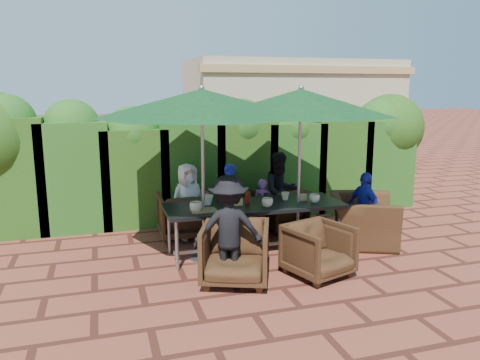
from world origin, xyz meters
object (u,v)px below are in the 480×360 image
object	(u,v)px
chair_far_left	(183,213)
chair_far_right	(279,206)
dining_table	(254,209)
chair_far_mid	(239,214)
chair_end_right	(363,212)
umbrella_left	(202,103)
umbrella_right	(301,103)
chair_near_left	(235,250)
chair_near_right	(319,248)

from	to	relation	value
chair_far_left	chair_far_right	xyz separation A→B (m)	(1.69, 0.01, -0.01)
dining_table	chair_far_right	distance (m)	1.37
chair_far_mid	chair_end_right	bearing A→B (deg)	168.14
chair_far_mid	chair_end_right	distance (m)	1.98
umbrella_left	chair_far_left	bearing A→B (deg)	95.78
umbrella_right	chair_far_right	xyz separation A→B (m)	(0.15, 1.13, -1.82)
dining_table	chair_far_mid	xyz separation A→B (m)	(0.01, 0.83, -0.29)
chair_far_left	dining_table	bearing A→B (deg)	130.77
chair_far_left	chair_far_right	distance (m)	1.69
chair_far_right	chair_near_left	bearing A→B (deg)	37.95
chair_far_mid	chair_near_left	xyz separation A→B (m)	(-0.58, -1.78, 0.04)
chair_far_mid	chair_near_right	bearing A→B (deg)	119.46
chair_near_left	chair_near_right	distance (m)	1.11
dining_table	chair_near_left	bearing A→B (deg)	-120.96
umbrella_right	dining_table	bearing A→B (deg)	174.60
umbrella_right	chair_far_left	world-z (taller)	umbrella_right
chair_far_right	chair_near_right	bearing A→B (deg)	64.88
chair_far_left	chair_end_right	distance (m)	2.88
umbrella_right	chair_far_mid	size ratio (longest dim) A/B	3.53
dining_table	chair_far_mid	distance (m)	0.88
chair_near_right	chair_far_left	bearing A→B (deg)	104.98
umbrella_right	umbrella_left	bearing A→B (deg)	178.18
umbrella_left	umbrella_right	size ratio (longest dim) A/B	1.08
chair_near_left	chair_near_right	size ratio (longest dim) A/B	1.11
chair_far_mid	chair_near_right	world-z (taller)	chair_far_mid
umbrella_right	chair_end_right	size ratio (longest dim) A/B	2.41
umbrella_right	chair_far_right	size ratio (longest dim) A/B	3.48
umbrella_right	chair_near_right	world-z (taller)	umbrella_right
chair_far_left	chair_far_mid	size ratio (longest dim) A/B	1.05
umbrella_right	chair_near_right	size ratio (longest dim) A/B	3.60
umbrella_right	chair_far_mid	xyz separation A→B (m)	(-0.66, 0.89, -1.83)
dining_table	umbrella_right	distance (m)	1.68
dining_table	chair_near_right	bearing A→B (deg)	-63.25
chair_far_mid	chair_far_right	bearing A→B (deg)	-149.94
chair_far_right	chair_near_right	size ratio (longest dim) A/B	1.03
umbrella_left	chair_end_right	xyz separation A→B (m)	(2.56, -0.02, -1.72)
chair_far_left	chair_end_right	xyz separation A→B (m)	(2.67, -1.09, 0.09)
chair_far_right	dining_table	bearing A→B (deg)	34.96
chair_near_left	chair_near_right	world-z (taller)	chair_near_left
chair_far_left	chair_end_right	world-z (taller)	chair_end_right
dining_table	umbrella_left	bearing A→B (deg)	-178.68
chair_far_right	umbrella_left	bearing A→B (deg)	16.85
dining_table	umbrella_left	distance (m)	1.72
chair_near_right	umbrella_left	bearing A→B (deg)	122.61
dining_table	chair_near_right	size ratio (longest dim) A/B	3.44
chair_near_right	chair_end_right	world-z (taller)	chair_end_right
dining_table	umbrella_left	xyz separation A→B (m)	(-0.77, -0.02, 1.54)
umbrella_left	chair_near_left	world-z (taller)	umbrella_left
chair_far_left	umbrella_left	bearing A→B (deg)	96.82
chair_far_mid	chair_far_right	xyz separation A→B (m)	(0.80, 0.23, 0.01)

